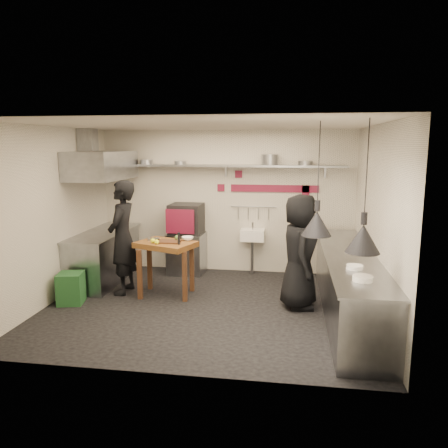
# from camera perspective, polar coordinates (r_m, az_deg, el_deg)

# --- Properties ---
(floor) EXTENTS (5.00, 5.00, 0.00)m
(floor) POSITION_cam_1_polar(r_m,az_deg,el_deg) (7.00, -2.26, -10.71)
(floor) COLOR black
(floor) RESTS_ON ground
(ceiling) EXTENTS (5.00, 5.00, 0.00)m
(ceiling) POSITION_cam_1_polar(r_m,az_deg,el_deg) (6.55, -2.43, 12.82)
(ceiling) COLOR beige
(ceiling) RESTS_ON floor
(wall_back) EXTENTS (5.00, 0.04, 2.80)m
(wall_back) POSITION_cam_1_polar(r_m,az_deg,el_deg) (8.68, 0.28, 2.92)
(wall_back) COLOR silver
(wall_back) RESTS_ON floor
(wall_front) EXTENTS (5.00, 0.04, 2.80)m
(wall_front) POSITION_cam_1_polar(r_m,az_deg,el_deg) (4.63, -7.27, -3.59)
(wall_front) COLOR silver
(wall_front) RESTS_ON floor
(wall_left) EXTENTS (0.04, 4.20, 2.80)m
(wall_left) POSITION_cam_1_polar(r_m,az_deg,el_deg) (7.52, -21.41, 1.08)
(wall_left) COLOR silver
(wall_left) RESTS_ON floor
(wall_right) EXTENTS (0.04, 4.20, 2.80)m
(wall_right) POSITION_cam_1_polar(r_m,az_deg,el_deg) (6.64, 19.36, 0.09)
(wall_right) COLOR silver
(wall_right) RESTS_ON floor
(red_band_horiz) EXTENTS (1.70, 0.02, 0.14)m
(red_band_horiz) POSITION_cam_1_polar(r_m,az_deg,el_deg) (8.55, 6.60, 4.62)
(red_band_horiz) COLOR maroon
(red_band_horiz) RESTS_ON wall_back
(red_band_vert) EXTENTS (0.14, 0.02, 1.10)m
(red_band_vert) POSITION_cam_1_polar(r_m,az_deg,el_deg) (8.61, 10.52, 1.34)
(red_band_vert) COLOR maroon
(red_band_vert) RESTS_ON wall_back
(red_tile_a) EXTENTS (0.14, 0.02, 0.14)m
(red_tile_a) POSITION_cam_1_polar(r_m,az_deg,el_deg) (8.58, 1.93, 6.51)
(red_tile_a) COLOR maroon
(red_tile_a) RESTS_ON wall_back
(red_tile_b) EXTENTS (0.14, 0.02, 0.14)m
(red_tile_b) POSITION_cam_1_polar(r_m,az_deg,el_deg) (8.65, -0.40, 4.75)
(red_tile_b) COLOR maroon
(red_tile_b) RESTS_ON wall_back
(back_shelf) EXTENTS (4.60, 0.34, 0.04)m
(back_shelf) POSITION_cam_1_polar(r_m,az_deg,el_deg) (8.45, 0.11, 7.62)
(back_shelf) COLOR slate
(back_shelf) RESTS_ON wall_back
(shelf_bracket_left) EXTENTS (0.04, 0.06, 0.24)m
(shelf_bracket_left) POSITION_cam_1_polar(r_m,az_deg,el_deg) (9.07, -11.80, 6.95)
(shelf_bracket_left) COLOR slate
(shelf_bracket_left) RESTS_ON wall_back
(shelf_bracket_mid) EXTENTS (0.04, 0.06, 0.24)m
(shelf_bracket_mid) POSITION_cam_1_polar(r_m,az_deg,el_deg) (8.60, 0.25, 7.00)
(shelf_bracket_mid) COLOR slate
(shelf_bracket_mid) RESTS_ON wall_back
(shelf_bracket_right) EXTENTS (0.04, 0.06, 0.24)m
(shelf_bracket_right) POSITION_cam_1_polar(r_m,az_deg,el_deg) (8.53, 13.07, 6.71)
(shelf_bracket_right) COLOR slate
(shelf_bracket_right) RESTS_ON wall_back
(pan_far_left) EXTENTS (0.31, 0.31, 0.09)m
(pan_far_left) POSITION_cam_1_polar(r_m,az_deg,el_deg) (8.81, -10.10, 7.99)
(pan_far_left) COLOR slate
(pan_far_left) RESTS_ON back_shelf
(pan_mid_left) EXTENTS (0.24, 0.24, 0.07)m
(pan_mid_left) POSITION_cam_1_polar(r_m,az_deg,el_deg) (8.62, -5.75, 7.98)
(pan_mid_left) COLOR slate
(pan_mid_left) RESTS_ON back_shelf
(stock_pot) EXTENTS (0.40, 0.40, 0.20)m
(stock_pot) POSITION_cam_1_polar(r_m,az_deg,el_deg) (8.36, 6.01, 8.36)
(stock_pot) COLOR slate
(stock_pot) RESTS_ON back_shelf
(pan_right) EXTENTS (0.33, 0.33, 0.08)m
(pan_right) POSITION_cam_1_polar(r_m,az_deg,el_deg) (8.36, 10.58, 7.83)
(pan_right) COLOR slate
(pan_right) RESTS_ON back_shelf
(oven_stand) EXTENTS (0.70, 0.64, 0.80)m
(oven_stand) POSITION_cam_1_polar(r_m,az_deg,el_deg) (8.70, -4.87, -3.81)
(oven_stand) COLOR slate
(oven_stand) RESTS_ON floor
(combi_oven) EXTENTS (0.64, 0.60, 0.58)m
(combi_oven) POSITION_cam_1_polar(r_m,az_deg,el_deg) (8.58, -4.95, 0.70)
(combi_oven) COLOR black
(combi_oven) RESTS_ON oven_stand
(oven_door) EXTENTS (0.55, 0.05, 0.46)m
(oven_door) POSITION_cam_1_polar(r_m,az_deg,el_deg) (8.26, -5.78, 0.32)
(oven_door) COLOR maroon
(oven_door) RESTS_ON combi_oven
(oven_glass) EXTENTS (0.38, 0.03, 0.34)m
(oven_glass) POSITION_cam_1_polar(r_m,az_deg,el_deg) (8.28, -5.54, 0.35)
(oven_glass) COLOR black
(oven_glass) RESTS_ON oven_door
(hand_sink) EXTENTS (0.46, 0.34, 0.22)m
(hand_sink) POSITION_cam_1_polar(r_m,az_deg,el_deg) (8.55, 3.75, -1.43)
(hand_sink) COLOR white
(hand_sink) RESTS_ON wall_back
(sink_tap) EXTENTS (0.03, 0.03, 0.14)m
(sink_tap) POSITION_cam_1_polar(r_m,az_deg,el_deg) (8.51, 3.77, -0.25)
(sink_tap) COLOR slate
(sink_tap) RESTS_ON hand_sink
(sink_drain) EXTENTS (0.06, 0.06, 0.66)m
(sink_drain) POSITION_cam_1_polar(r_m,az_deg,el_deg) (8.61, 3.70, -4.36)
(sink_drain) COLOR slate
(sink_drain) RESTS_ON floor
(utensil_rail) EXTENTS (0.90, 0.02, 0.02)m
(utensil_rail) POSITION_cam_1_polar(r_m,az_deg,el_deg) (8.59, 3.87, 2.28)
(utensil_rail) COLOR slate
(utensil_rail) RESTS_ON wall_back
(counter_right) EXTENTS (0.70, 3.80, 0.90)m
(counter_right) POSITION_cam_1_polar(r_m,az_deg,el_deg) (6.80, 15.97, -7.73)
(counter_right) COLOR slate
(counter_right) RESTS_ON floor
(counter_right_top) EXTENTS (0.76, 3.90, 0.03)m
(counter_right_top) POSITION_cam_1_polar(r_m,az_deg,el_deg) (6.68, 16.16, -3.93)
(counter_right_top) COLOR slate
(counter_right_top) RESTS_ON counter_right
(plate_stack) EXTENTS (0.30, 0.30, 0.07)m
(plate_stack) POSITION_cam_1_polar(r_m,az_deg,el_deg) (5.40, 17.67, -6.80)
(plate_stack) COLOR white
(plate_stack) RESTS_ON counter_right_top
(small_bowl_right) EXTENTS (0.24, 0.24, 0.05)m
(small_bowl_right) POSITION_cam_1_polar(r_m,az_deg,el_deg) (5.90, 16.69, -5.40)
(small_bowl_right) COLOR white
(small_bowl_right) RESTS_ON counter_right_top
(counter_left) EXTENTS (0.70, 1.90, 0.90)m
(counter_left) POSITION_cam_1_polar(r_m,az_deg,el_deg) (8.46, -15.40, -4.20)
(counter_left) COLOR slate
(counter_left) RESTS_ON floor
(counter_left_top) EXTENTS (0.76, 2.00, 0.03)m
(counter_left_top) POSITION_cam_1_polar(r_m,az_deg,el_deg) (8.36, -15.55, -1.11)
(counter_left_top) COLOR slate
(counter_left_top) RESTS_ON counter_left
(extractor_hood) EXTENTS (0.78, 1.60, 0.50)m
(extractor_hood) POSITION_cam_1_polar(r_m,az_deg,el_deg) (8.20, -15.64, 7.38)
(extractor_hood) COLOR slate
(extractor_hood) RESTS_ON ceiling
(hood_duct) EXTENTS (0.28, 0.28, 0.50)m
(hood_duct) POSITION_cam_1_polar(r_m,az_deg,el_deg) (8.29, -17.37, 10.09)
(hood_duct) COLOR slate
(hood_duct) RESTS_ON ceiling
(green_bin) EXTENTS (0.45, 0.45, 0.50)m
(green_bin) POSITION_cam_1_polar(r_m,az_deg,el_deg) (7.47, -19.37, -7.92)
(green_bin) COLOR #1E5124
(green_bin) RESTS_ON floor
(prep_table) EXTENTS (1.08, 0.92, 0.92)m
(prep_table) POSITION_cam_1_polar(r_m,az_deg,el_deg) (7.44, -7.53, -5.79)
(prep_table) COLOR brown
(prep_table) RESTS_ON floor
(cutting_board) EXTENTS (0.37, 0.26, 0.02)m
(cutting_board) POSITION_cam_1_polar(r_m,az_deg,el_deg) (7.29, -7.19, -2.30)
(cutting_board) COLOR #4B2C19
(cutting_board) RESTS_ON prep_table
(pepper_mill) EXTENTS (0.06, 0.06, 0.20)m
(pepper_mill) POSITION_cam_1_polar(r_m,az_deg,el_deg) (7.09, -5.91, -1.90)
(pepper_mill) COLOR black
(pepper_mill) RESTS_ON prep_table
(lemon_a) EXTENTS (0.09, 0.09, 0.08)m
(lemon_a) POSITION_cam_1_polar(r_m,az_deg,el_deg) (7.26, -9.28, -2.17)
(lemon_a) COLOR #E9F719
(lemon_a) RESTS_ON prep_table
(lemon_b) EXTENTS (0.08, 0.08, 0.08)m
(lemon_b) POSITION_cam_1_polar(r_m,az_deg,el_deg) (7.17, -8.79, -2.33)
(lemon_b) COLOR #E9F719
(lemon_b) RESTS_ON prep_table
(veg_ball) EXTENTS (0.12, 0.12, 0.09)m
(veg_ball) POSITION_cam_1_polar(r_m,az_deg,el_deg) (7.40, -6.11, -1.79)
(veg_ball) COLOR #577C37
(veg_ball) RESTS_ON prep_table
(steel_tray) EXTENTS (0.23, 0.19, 0.03)m
(steel_tray) POSITION_cam_1_polar(r_m,az_deg,el_deg) (7.50, -9.19, -1.98)
(steel_tray) COLOR slate
(steel_tray) RESTS_ON prep_table
(bowl) EXTENTS (0.26, 0.26, 0.06)m
(bowl) POSITION_cam_1_polar(r_m,az_deg,el_deg) (7.41, -4.77, -1.89)
(bowl) COLOR white
(bowl) RESTS_ON prep_table
(heat_lamp_near) EXTENTS (0.51, 0.51, 1.45)m
(heat_lamp_near) POSITION_cam_1_polar(r_m,az_deg,el_deg) (5.65, 12.22, 5.70)
(heat_lamp_near) COLOR black
(heat_lamp_near) RESTS_ON ceiling
(heat_lamp_far) EXTENTS (0.52, 0.52, 1.52)m
(heat_lamp_far) POSITION_cam_1_polar(r_m,az_deg,el_deg) (5.17, 18.05, 4.62)
(heat_lamp_far) COLOR black
(heat_lamp_far) RESTS_ON ceiling
(chef_left) EXTENTS (0.47, 0.71, 1.93)m
(chef_left) POSITION_cam_1_polar(r_m,az_deg,el_deg) (7.58, -13.11, -1.73)
(chef_left) COLOR black
(chef_left) RESTS_ON floor
(chef_right) EXTENTS (0.63, 0.91, 1.78)m
(chef_right) POSITION_cam_1_polar(r_m,az_deg,el_deg) (6.83, 9.83, -3.58)
(chef_right) COLOR black
(chef_right) RESTS_ON floor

